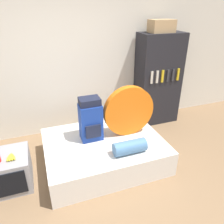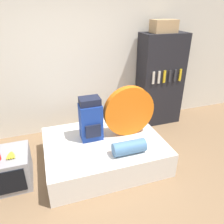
# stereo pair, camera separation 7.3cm
# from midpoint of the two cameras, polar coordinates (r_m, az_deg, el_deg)

# --- Properties ---
(ground_plane) EXTENTS (16.00, 16.00, 0.00)m
(ground_plane) POSITION_cam_midpoint_polar(r_m,az_deg,el_deg) (2.91, -0.54, -22.90)
(ground_plane) COLOR #846647
(wall_back) EXTENTS (8.00, 0.05, 2.60)m
(wall_back) POSITION_cam_midpoint_polar(r_m,az_deg,el_deg) (3.96, -10.65, 12.86)
(wall_back) COLOR silver
(wall_back) RESTS_ON ground_plane
(bed) EXTENTS (1.72, 1.32, 0.38)m
(bed) POSITION_cam_midpoint_polar(r_m,az_deg,el_deg) (3.39, -2.75, -10.06)
(bed) COLOR silver
(bed) RESTS_ON ground_plane
(backpack) EXTENTS (0.32, 0.27, 0.65)m
(backpack) POSITION_cam_midpoint_polar(r_m,az_deg,el_deg) (3.18, -6.30, -2.03)
(backpack) COLOR navy
(backpack) RESTS_ON bed
(tent_bag) EXTENTS (0.78, 0.10, 0.78)m
(tent_bag) POSITION_cam_midpoint_polar(r_m,az_deg,el_deg) (3.26, 3.73, 0.26)
(tent_bag) COLOR orange
(tent_bag) RESTS_ON bed
(sleeping_roll) EXTENTS (0.45, 0.19, 0.19)m
(sleeping_roll) POSITION_cam_midpoint_polar(r_m,az_deg,el_deg) (2.99, 3.95, -9.11)
(sleeping_roll) COLOR teal
(sleeping_roll) RESTS_ON bed
(television) EXTENTS (0.55, 0.57, 0.46)m
(television) POSITION_cam_midpoint_polar(r_m,az_deg,el_deg) (3.29, -25.98, -13.67)
(television) COLOR #939399
(television) RESTS_ON ground_plane
(banana_bunch) EXTENTS (0.13, 0.16, 0.04)m
(banana_bunch) POSITION_cam_midpoint_polar(r_m,az_deg,el_deg) (3.09, -25.50, -10.55)
(banana_bunch) COLOR yellow
(banana_bunch) RESTS_ON television
(bookshelf) EXTENTS (0.83, 0.46, 1.75)m
(bookshelf) POSITION_cam_midpoint_polar(r_m,az_deg,el_deg) (4.37, 11.45, 8.25)
(bookshelf) COLOR black
(bookshelf) RESTS_ON ground_plane
(cardboard_box) EXTENTS (0.43, 0.27, 0.21)m
(cardboard_box) POSITION_cam_midpoint_polar(r_m,az_deg,el_deg) (4.14, 12.31, 21.10)
(cardboard_box) COLOR tan
(cardboard_box) RESTS_ON bookshelf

